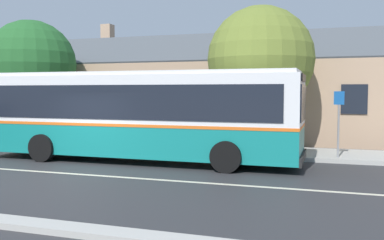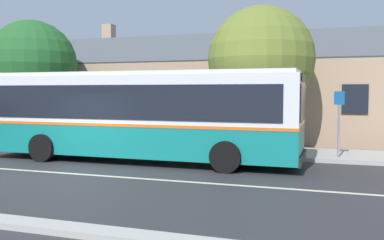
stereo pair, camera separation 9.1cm
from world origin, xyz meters
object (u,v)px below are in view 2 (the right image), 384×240
(bench_by_building, at_px, (32,132))
(street_tree_secondary, at_px, (32,65))
(transit_bus, at_px, (138,114))
(bus_stop_sign, at_px, (339,116))
(street_tree_primary, at_px, (261,60))
(bench_down_street, at_px, (98,136))

(bench_by_building, relative_size, street_tree_secondary, 0.30)
(transit_bus, bearing_deg, bus_stop_sign, 16.75)
(bench_by_building, distance_m, street_tree_secondary, 3.47)
(transit_bus, bearing_deg, street_tree_primary, 45.55)
(bench_down_street, bearing_deg, street_tree_secondary, 162.95)
(street_tree_primary, bearing_deg, street_tree_secondary, -179.76)
(transit_bus, bearing_deg, bench_down_street, 141.94)
(street_tree_primary, bearing_deg, transit_bus, -134.45)
(transit_bus, relative_size, street_tree_secondary, 1.93)
(street_tree_secondary, bearing_deg, bench_down_street, -17.05)
(transit_bus, distance_m, bench_by_building, 7.73)
(street_tree_secondary, bearing_deg, street_tree_primary, 0.24)
(bench_by_building, distance_m, street_tree_primary, 11.41)
(bench_down_street, height_order, bus_stop_sign, bus_stop_sign)
(bench_by_building, distance_m, bus_stop_sign, 14.07)
(street_tree_secondary, height_order, bus_stop_sign, street_tree_secondary)
(transit_bus, height_order, street_tree_primary, street_tree_primary)
(street_tree_secondary, bearing_deg, transit_bus, -26.69)
(bench_by_building, relative_size, bus_stop_sign, 0.75)
(transit_bus, bearing_deg, street_tree_secondary, 153.31)
(transit_bus, xyz_separation_m, street_tree_primary, (3.83, 3.90, 2.13))
(street_tree_primary, bearing_deg, bench_down_street, -168.40)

